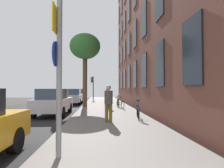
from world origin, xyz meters
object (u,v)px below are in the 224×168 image
Objects in this scene: sign_post at (58,65)px; traffic_light at (92,84)px; tree_near at (85,48)px; bicycle_2 at (118,102)px; bicycle_1 at (120,104)px; car_2 at (73,96)px; pedestrian_2 at (107,96)px; pedestrian_1 at (108,96)px; bicycle_0 at (138,111)px; car_3 at (79,94)px; car_1 at (54,102)px; pedestrian_0 at (109,101)px.

sign_post is 21.73m from traffic_light.
tree_near is (-0.27, -9.86, 2.83)m from traffic_light.
sign_post is at bearing -89.86° from traffic_light.
traffic_light is 1.89× the size of bicycle_2.
bicycle_1 is 0.37× the size of car_2.
traffic_light reaches higher than pedestrian_2.
pedestrian_1 is 0.37× the size of car_2.
car_2 is at bearing 121.57° from pedestrian_1.
pedestrian_1 is at bearing 103.80° from bicycle_0.
traffic_light is 11.56m from pedestrian_1.
car_3 is at bearing 92.14° from car_2.
bicycle_0 is 5.17m from bicycle_1.
pedestrian_1 is at bearing -38.29° from tree_near.
car_1 is at bearing -123.01° from pedestrian_2.
pedestrian_1 is (-0.96, 0.02, 0.58)m from bicycle_1.
car_2 is at bearing 140.74° from pedestrian_2.
bicycle_1 is 7.13m from car_2.
bicycle_0 is at bearing -81.26° from pedestrian_2.
bicycle_2 is at bearing 90.17° from bicycle_1.
bicycle_1 is 0.96× the size of bicycle_2.
bicycle_1 is at bearing -71.88° from pedestrian_2.
sign_post reaches higher than bicycle_1.
tree_near is 4.79m from pedestrian_1.
car_2 is at bearing 105.20° from pedestrian_0.
pedestrian_1 is at bearing -119.94° from bicycle_2.
pedestrian_0 is 6.10m from pedestrian_1.
car_3 is (-0.31, 8.34, -0.00)m from car_2.
car_2 is 1.09× the size of car_3.
car_2 reaches higher than bicycle_1.
pedestrian_1 is 0.40× the size of car_1.
sign_post is at bearing -75.87° from car_1.
car_1 is at bearing 134.02° from pedestrian_0.
traffic_light is 14.31m from car_1.
tree_near is 1.43× the size of car_2.
car_2 is at bearing -87.86° from car_3.
pedestrian_1 is 1.04× the size of pedestrian_2.
pedestrian_1 is 14.43m from car_3.
bicycle_2 is 0.42× the size of car_1.
car_1 is (-1.86, -14.11, -1.51)m from traffic_light.
bicycle_2 is 5.91m from car_2.
traffic_light is at bearing 88.43° from tree_near.
bicycle_2 is at bearing 78.06° from sign_post.
bicycle_2 is (-0.00, 1.67, 0.02)m from bicycle_1.
sign_post is 2.10× the size of pedestrian_0.
car_3 is (-2.11, 2.56, -1.51)m from traffic_light.
bicycle_1 is at bearing -28.01° from tree_near.
tree_near reaches higher than car_1.
car_1 is at bearing -89.17° from car_3.
pedestrian_1 is (1.64, -11.37, -1.29)m from traffic_light.
bicycle_2 is 1.05× the size of pedestrian_1.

